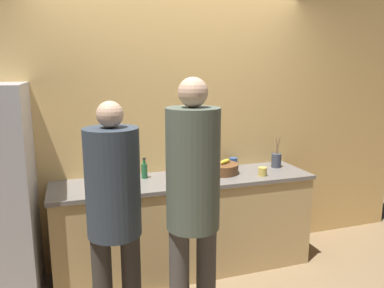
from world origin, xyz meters
name	(u,v)px	position (x,y,z in m)	size (l,w,h in m)	color
ground_plane	(197,287)	(0.00, 0.00, 0.00)	(14.00, 14.00, 0.00)	#8C704C
wall_back	(175,127)	(0.00, 0.64, 1.30)	(5.20, 0.06, 2.60)	#E0B266
counter	(185,223)	(0.00, 0.35, 0.44)	(2.34, 0.62, 0.88)	tan
person_left	(114,206)	(-0.72, -0.45, 0.99)	(0.35, 0.35, 1.66)	#38332D
person_center	(193,196)	(-0.25, -0.65, 1.07)	(0.33, 0.33, 1.80)	#4C4742
fruit_bowl	(221,168)	(0.37, 0.38, 0.93)	(0.32, 0.32, 0.13)	brown
utensil_crock	(276,160)	(0.97, 0.41, 0.96)	(0.10, 0.10, 0.31)	#3D424C
bottle_green	(144,170)	(-0.35, 0.45, 0.95)	(0.05, 0.05, 0.19)	#236033
cup_blue	(233,163)	(0.56, 0.54, 0.93)	(0.08, 0.08, 0.10)	#335184
cup_yellow	(263,172)	(0.70, 0.18, 0.92)	(0.08, 0.08, 0.08)	gold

